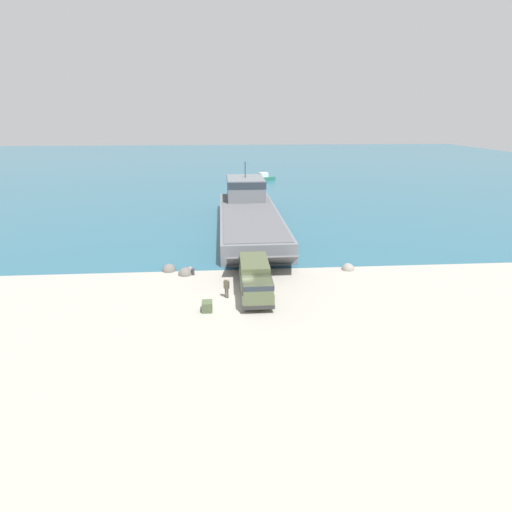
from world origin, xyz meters
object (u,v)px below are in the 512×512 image
Objects in this scene: cargo_crate at (207,306)px; moored_boat_a at (262,178)px; mooring_bollard at (193,271)px; landing_craft at (249,211)px; soldier_on_ramp at (227,286)px; military_truck at (255,279)px.

moored_boat_a is at bearing 81.36° from cargo_crate.
landing_craft is at bearing 70.85° from mooring_bollard.
mooring_bollard is (-6.42, -18.48, -1.57)m from landing_craft.
moored_boat_a reaches higher than soldier_on_ramp.
landing_craft is at bearing 145.80° from moored_boat_a.
landing_craft is 24.12m from soldier_on_ramp.
moored_boat_a is 9.20× the size of mooring_bollard.
military_truck is at bearing 34.59° from cargo_crate.
soldier_on_ramp is (-2.46, -0.46, -0.41)m from military_truck.
landing_craft reaches higher than cargo_crate.
military_truck is at bearing -92.46° from landing_craft.
mooring_bollard is (-3.25, 5.41, -0.66)m from soldier_on_ramp.
landing_craft is 17.65× the size of soldier_on_ramp.
moored_boat_a is at bearing 174.37° from military_truck.
cargo_crate is (1.70, -7.72, 0.01)m from mooring_bollard.
military_truck is (-0.71, -23.44, -0.50)m from landing_craft.
soldier_on_ramp is 2.85m from cargo_crate.
mooring_bollard is at bearing -125.32° from soldier_on_ramp.
landing_craft is 26.67m from cargo_crate.
mooring_bollard is (-11.76, -58.48, -0.23)m from moored_boat_a.
military_truck is 3.96× the size of soldier_on_ramp.
military_truck is 4.98m from cargo_crate.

